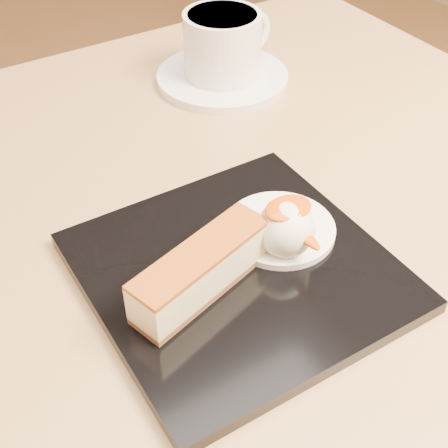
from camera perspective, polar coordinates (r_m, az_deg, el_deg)
table at (r=0.63m, az=1.35°, el=-11.74°), size 0.80×0.80×0.72m
dessert_plate at (r=0.48m, az=1.27°, el=-4.37°), size 0.22×0.22×0.01m
cheesecake at (r=0.45m, az=-2.09°, el=-4.24°), size 0.12×0.06×0.04m
cream_smear at (r=0.51m, az=5.10°, el=-0.44°), size 0.09×0.09×0.01m
ice_cream_scoop at (r=0.48m, az=5.69°, el=-0.42°), size 0.05×0.05×0.05m
mango_sauce at (r=0.47m, az=5.88°, el=1.44°), size 0.04×0.03×0.01m
mint_sprig at (r=0.50m, az=0.82°, el=0.26°), size 0.03×0.02×0.00m
saucer at (r=0.73m, az=-0.15°, el=13.25°), size 0.15×0.15×0.01m
coffee_cup at (r=0.72m, az=-0.02°, el=16.23°), size 0.12×0.09×0.07m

